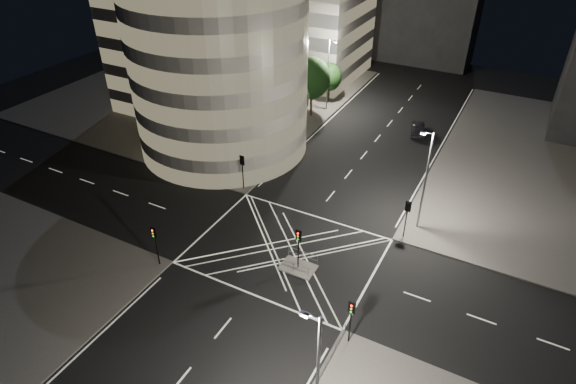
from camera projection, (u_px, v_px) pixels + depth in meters
The scene contains 23 objects.
ground at pixel (286, 251), 43.42m from camera, with size 120.00×120.00×0.00m, color black.
sidewalk_far_left at pixel (203, 92), 74.54m from camera, with size 42.00×42.00×0.15m, color #4E4B49.
central_island at pixel (298, 267), 41.49m from camera, with size 3.00×2.00×0.15m, color slate.
office_tower_curved at pixel (208, 29), 58.27m from camera, with size 30.00×29.00×27.20m.
office_block_rear at pixel (288, 3), 76.70m from camera, with size 24.00×16.00×22.00m, color gray.
building_far_end at pixel (424, 8), 82.62m from camera, with size 18.00×8.00×18.00m, color black.
tree_a at pixel (239, 135), 51.30m from camera, with size 4.75×4.75×7.70m.
tree_b at pixel (267, 112), 55.56m from camera, with size 5.10×5.10×8.17m.
tree_c at pixel (291, 98), 60.22m from camera, with size 4.57×4.57×7.42m.
tree_d at pixel (312, 78), 64.29m from camera, with size 4.94×4.94×8.24m.
tree_e at pixel (329, 77), 69.69m from camera, with size 3.58×3.58×5.68m.
traffic_signal_fl at pixel (242, 166), 50.24m from camera, with size 0.55×0.22×4.00m.
traffic_signal_nl at pixel (155, 239), 40.24m from camera, with size 0.55×0.22×4.00m.
traffic_signal_fr at pixel (407, 213), 43.37m from camera, with size 0.55×0.22×4.00m.
traffic_signal_nr at pixel (351, 315), 33.37m from camera, with size 0.55×0.22×4.00m.
traffic_signal_island at pixel (298, 242), 39.92m from camera, with size 0.55×0.22×4.00m.
street_lamp_left_near at pixel (262, 123), 52.85m from camera, with size 1.25×0.25×10.00m.
street_lamp_left_far at pixel (328, 73), 66.08m from camera, with size 1.25×0.25×10.00m.
street_lamp_right_far at pixel (425, 178), 43.28m from camera, with size 1.25×0.25×10.00m.
street_lamp_right_near at pixel (317, 374), 26.37m from camera, with size 1.25×0.25×10.00m.
railing_island_south at pixel (293, 268), 40.49m from camera, with size 2.80×0.06×1.10m, color slate.
railing_island_north at pixel (303, 256), 41.81m from camera, with size 2.80×0.06×1.10m, color slate.
sedan at pixel (418, 129), 62.47m from camera, with size 1.55×4.45×1.47m, color black.
Camera 1 is at (15.73, -29.21, 28.50)m, focal length 30.00 mm.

